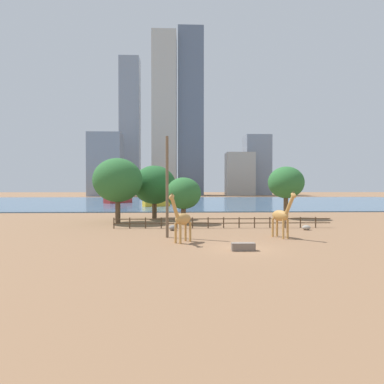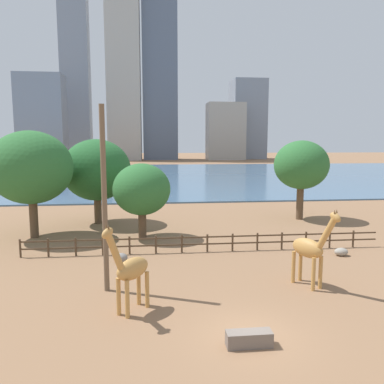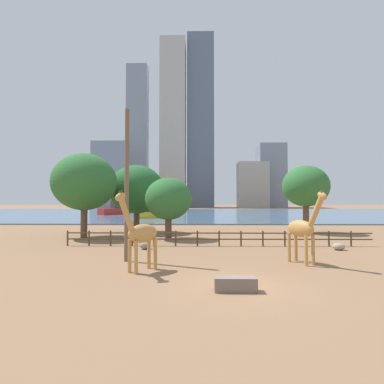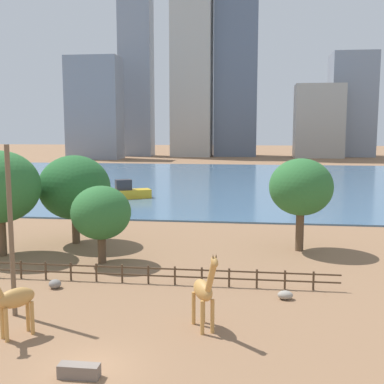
% 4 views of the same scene
% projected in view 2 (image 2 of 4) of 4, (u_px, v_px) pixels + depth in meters
% --- Properties ---
extents(ground_plane, '(400.00, 400.00, 0.00)m').
position_uv_depth(ground_plane, '(167.00, 174.00, 94.29)').
color(ground_plane, '#8C6647').
extents(harbor_water, '(180.00, 86.00, 0.20)m').
position_uv_depth(harbor_water, '(168.00, 175.00, 91.32)').
color(harbor_water, '#476B8C').
rests_on(harbor_water, ground).
extents(giraffe_tall, '(2.25, 2.53, 4.45)m').
position_uv_depth(giraffe_tall, '(130.00, 269.00, 17.28)').
color(giraffe_tall, '#C18C47').
rests_on(giraffe_tall, ground).
extents(giraffe_companion, '(1.85, 3.02, 4.55)m').
position_uv_depth(giraffe_companion, '(310.00, 249.00, 20.41)').
color(giraffe_companion, '#C18C47').
rests_on(giraffe_companion, ground).
extents(utility_pole, '(0.28, 0.28, 9.84)m').
position_uv_depth(utility_pole, '(104.00, 200.00, 19.50)').
color(utility_pole, brown).
rests_on(utility_pole, ground).
extents(boulder_near_fence, '(0.83, 0.80, 0.60)m').
position_uv_depth(boulder_near_fence, '(121.00, 258.00, 24.86)').
color(boulder_near_fence, gray).
rests_on(boulder_near_fence, ground).
extents(boulder_by_pole, '(0.96, 0.73, 0.55)m').
position_uv_depth(boulder_by_pole, '(341.00, 252.00, 26.30)').
color(boulder_by_pole, gray).
rests_on(boulder_by_pole, ground).
extents(feeding_trough, '(1.80, 0.60, 0.60)m').
position_uv_depth(feeding_trough, '(249.00, 339.00, 14.58)').
color(feeding_trough, '#72665B').
rests_on(feeding_trough, ground).
extents(enclosure_fence, '(26.12, 0.14, 1.30)m').
position_uv_depth(enclosure_fence, '(201.00, 242.00, 27.12)').
color(enclosure_fence, '#4C3826').
rests_on(enclosure_fence, ground).
extents(tree_left_large, '(4.74, 4.74, 6.22)m').
position_uv_depth(tree_left_large, '(142.00, 190.00, 30.80)').
color(tree_left_large, brown).
rests_on(tree_left_large, ground).
extents(tree_center_broad, '(6.70, 6.70, 8.89)m').
position_uv_depth(tree_center_broad, '(31.00, 168.00, 30.67)').
color(tree_center_broad, brown).
rests_on(tree_center_broad, ground).
extents(tree_right_tall, '(5.52, 5.52, 8.14)m').
position_uv_depth(tree_right_tall, '(301.00, 165.00, 38.18)').
color(tree_right_tall, brown).
rests_on(tree_right_tall, ground).
extents(tree_left_small, '(6.60, 6.60, 8.25)m').
position_uv_depth(tree_left_small, '(97.00, 170.00, 36.22)').
color(tree_left_small, brown).
rests_on(tree_left_small, ground).
extents(boat_ferry, '(7.62, 8.56, 3.73)m').
position_uv_depth(boat_ferry, '(56.00, 174.00, 78.67)').
color(boat_ferry, '#B22D28').
rests_on(boat_ferry, harbor_water).
extents(boat_sailboat, '(6.85, 4.94, 2.85)m').
position_uv_depth(boat_sailboat, '(107.00, 183.00, 63.63)').
color(boat_sailboat, gold).
rests_on(boat_sailboat, harbor_water).
extents(skyline_tower_needle, '(14.76, 14.77, 99.34)m').
position_uv_depth(skyline_tower_needle, '(123.00, 49.00, 167.71)').
color(skyline_tower_needle, '#B7B2A8').
rests_on(skyline_tower_needle, ground).
extents(skyline_block_central, '(17.17, 11.57, 26.13)m').
position_uv_depth(skyline_block_central, '(225.00, 132.00, 174.27)').
color(skyline_block_central, '#ADA89E').
rests_on(skyline_block_central, ground).
extents(skyline_tower_glass, '(17.97, 10.64, 34.72)m').
position_uv_depth(skyline_tower_glass, '(42.00, 119.00, 148.84)').
color(skyline_tower_glass, gray).
rests_on(skyline_tower_glass, ground).
extents(skyline_block_left, '(15.84, 13.97, 103.90)m').
position_uv_depth(skyline_block_left, '(159.00, 47.00, 172.75)').
color(skyline_block_left, slate).
rests_on(skyline_block_left, ground).
extents(skyline_block_right, '(15.97, 15.65, 38.24)m').
position_uv_depth(skyline_block_right, '(247.00, 120.00, 185.04)').
color(skyline_block_right, gray).
rests_on(skyline_block_right, ground).
extents(skyline_tower_short, '(12.17, 8.22, 84.36)m').
position_uv_depth(skyline_tower_short, '(75.00, 65.00, 165.74)').
color(skyline_tower_short, gray).
rests_on(skyline_tower_short, ground).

